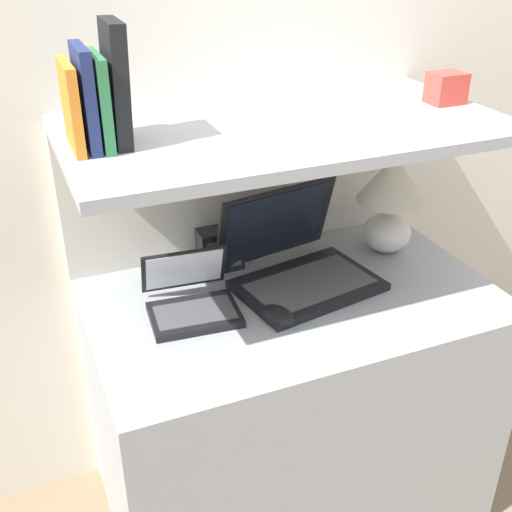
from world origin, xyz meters
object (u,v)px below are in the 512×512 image
Objects in this scene: book_navy at (85,98)px; book_black at (116,84)px; laptop_large at (297,265)px; laptop_small at (191,300)px; book_green at (100,101)px; shelf_gadget at (446,88)px; table_lamp at (391,194)px; book_orange at (71,107)px; computer_mouse at (277,315)px; router_box at (220,249)px.

book_navy is 0.82× the size of book_black.
book_navy reaches higher than laptop_large.
book_black reaches higher than laptop_small.
book_black is at bearing -0.00° from book_green.
laptop_small is 0.85m from shelf_gadget.
table_lamp is at bearing 8.66° from laptop_small.
book_black reaches higher than book_orange.
book_black is at bearing 153.08° from computer_mouse.
book_green is (-0.47, -0.00, 0.50)m from laptop_large.
book_black is at bearing 0.00° from book_navy.
router_box is at bearing 96.97° from computer_mouse.
book_green reaches higher than book_orange.
laptop_large reaches higher than router_box.
table_lamp is 0.72× the size of laptop_large.
book_green reaches higher than router_box.
laptop_large is at bearing 50.81° from computer_mouse.
laptop_small reaches higher than computer_mouse.
book_navy is at bearing -180.00° from shelf_gadget.
computer_mouse is at bearing -34.76° from laptop_small.
shelf_gadget is at bearing -36.82° from table_lamp.
book_orange is 0.06m from book_green.
table_lamp is 0.88m from book_green.
book_navy is at bearing -155.65° from router_box.
table_lamp reaches higher than laptop_large.
book_green is at bearing 0.00° from book_orange.
table_lamp is 0.35m from laptop_large.
book_green is 0.05m from book_black.
table_lamp is 2.64× the size of computer_mouse.
book_navy reaches higher than shelf_gadget.
laptop_large is at bearing -40.95° from router_box.
book_black is (-0.44, -0.00, 0.53)m from laptop_large.
book_black is 0.85m from shelf_gadget.
book_orange is at bearing 180.00° from book_navy.
laptop_small is at bearing -177.56° from shelf_gadget.
book_black reaches higher than book_green.
book_navy is at bearing 157.25° from computer_mouse.
shelf_gadget is at bearing -0.00° from book_green.
router_box is (-0.49, 0.09, -0.12)m from table_lamp.
book_navy is at bearing -175.45° from table_lamp.
laptop_small is 0.56m from book_navy.
book_green is (-0.34, 0.16, 0.53)m from computer_mouse.
shelf_gadget is at bearing 0.00° from book_black.
laptop_small is 1.31× the size of book_orange.
book_black reaches higher than shelf_gadget.
laptop_small is at bearing -7.87° from book_orange.
book_orange reaches higher than laptop_small.
shelf_gadget is (0.91, 0.00, -0.07)m from book_navy.
shelf_gadget is at bearing -14.66° from router_box.
book_orange is 0.93× the size of book_green.
computer_mouse is (-0.13, -0.16, -0.03)m from laptop_large.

